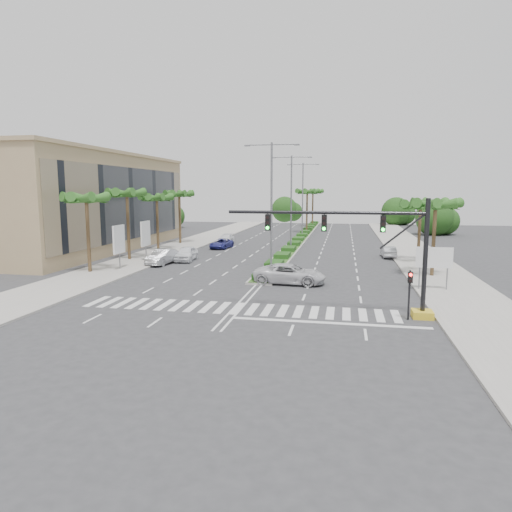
{
  "coord_description": "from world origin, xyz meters",
  "views": [
    {
      "loc": [
        6.71,
        -28.2,
        7.63
      ],
      "look_at": [
        0.58,
        3.45,
        3.0
      ],
      "focal_mm": 32.0,
      "sensor_mm": 36.0,
      "label": 1
    }
  ],
  "objects_px": {
    "car_crossing": "(290,274)",
    "car_right": "(388,252)",
    "car_parked_a": "(186,254)",
    "car_parked_d": "(226,239)",
    "car_parked_b": "(163,257)",
    "car_parked_c": "(221,244)"
  },
  "relations": [
    {
      "from": "car_parked_d",
      "to": "car_parked_c",
      "type": "bearing_deg",
      "value": -81.86
    },
    {
      "from": "car_parked_c",
      "to": "car_parked_d",
      "type": "height_order",
      "value": "car_parked_d"
    },
    {
      "from": "car_parked_d",
      "to": "car_crossing",
      "type": "bearing_deg",
      "value": -64.91
    },
    {
      "from": "car_parked_d",
      "to": "car_right",
      "type": "relative_size",
      "value": 1.2
    },
    {
      "from": "car_crossing",
      "to": "car_right",
      "type": "distance_m",
      "value": 19.5
    },
    {
      "from": "car_parked_a",
      "to": "car_parked_d",
      "type": "relative_size",
      "value": 0.98
    },
    {
      "from": "car_parked_b",
      "to": "car_right",
      "type": "xyz_separation_m",
      "value": [
        23.6,
        9.64,
        -0.13
      ]
    },
    {
      "from": "car_parked_c",
      "to": "car_right",
      "type": "bearing_deg",
      "value": -6.15
    },
    {
      "from": "car_parked_a",
      "to": "car_parked_b",
      "type": "xyz_separation_m",
      "value": [
        -1.6,
        -2.76,
        -0.01
      ]
    },
    {
      "from": "car_right",
      "to": "car_parked_c",
      "type": "bearing_deg",
      "value": -14.65
    },
    {
      "from": "car_parked_d",
      "to": "car_crossing",
      "type": "xyz_separation_m",
      "value": [
        12.42,
        -26.46,
        0.12
      ]
    },
    {
      "from": "car_crossing",
      "to": "car_parked_c",
      "type": "bearing_deg",
      "value": 31.86
    },
    {
      "from": "car_parked_b",
      "to": "car_crossing",
      "type": "xyz_separation_m",
      "value": [
        14.21,
        -7.45,
        0.03
      ]
    },
    {
      "from": "car_parked_b",
      "to": "car_right",
      "type": "distance_m",
      "value": 25.49
    },
    {
      "from": "car_parked_b",
      "to": "car_parked_c",
      "type": "height_order",
      "value": "car_parked_b"
    },
    {
      "from": "car_parked_a",
      "to": "car_right",
      "type": "height_order",
      "value": "car_parked_a"
    },
    {
      "from": "car_parked_a",
      "to": "car_crossing",
      "type": "relative_size",
      "value": 0.79
    },
    {
      "from": "car_right",
      "to": "car_parked_a",
      "type": "bearing_deg",
      "value": 14.37
    },
    {
      "from": "car_parked_a",
      "to": "car_parked_b",
      "type": "relative_size",
      "value": 0.98
    },
    {
      "from": "car_crossing",
      "to": "car_right",
      "type": "xyz_separation_m",
      "value": [
        9.39,
        17.09,
        -0.16
      ]
    },
    {
      "from": "car_crossing",
      "to": "car_right",
      "type": "relative_size",
      "value": 1.47
    },
    {
      "from": "car_parked_b",
      "to": "car_right",
      "type": "bearing_deg",
      "value": 28.36
    }
  ]
}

